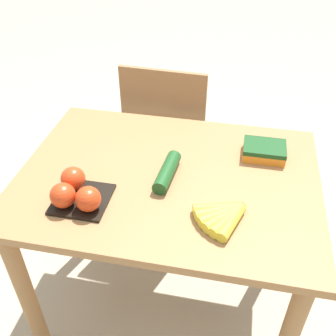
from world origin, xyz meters
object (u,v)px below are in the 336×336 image
object	(u,v)px
banana_bunch	(223,215)
tomato_pack	(76,192)
carrot_bag	(264,150)
cucumber_near	(166,172)
chair	(169,144)

from	to	relation	value
banana_bunch	tomato_pack	distance (m)	0.46
carrot_bag	cucumber_near	world-z (taller)	cucumber_near
banana_bunch	cucumber_near	world-z (taller)	cucumber_near
tomato_pack	cucumber_near	xyz separation A→B (m)	(0.25, 0.18, -0.02)
carrot_bag	cucumber_near	size ratio (longest dim) A/B	0.79
chair	cucumber_near	bearing A→B (deg)	103.17
carrot_bag	cucumber_near	xyz separation A→B (m)	(-0.32, -0.19, -0.00)
chair	tomato_pack	world-z (taller)	chair
banana_bunch	chair	bearing A→B (deg)	112.39
chair	banana_bunch	world-z (taller)	chair
chair	banana_bunch	size ratio (longest dim) A/B	5.80
carrot_bag	cucumber_near	bearing A→B (deg)	-149.48
tomato_pack	carrot_bag	xyz separation A→B (m)	(0.57, 0.37, -0.01)
banana_bunch	tomato_pack	xyz separation A→B (m)	(-0.46, -0.01, 0.02)
banana_bunch	carrot_bag	bearing A→B (deg)	71.87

